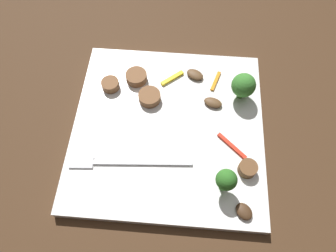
{
  "coord_description": "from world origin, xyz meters",
  "views": [
    {
      "loc": [
        -0.02,
        0.22,
        0.43
      ],
      "look_at": [
        0.0,
        0.0,
        0.02
      ],
      "focal_mm": 32.09,
      "sensor_mm": 36.0,
      "label": 1
    }
  ],
  "objects": [
    {
      "name": "fork",
      "position": [
        0.06,
        0.07,
        0.02
      ],
      "size": [
        0.18,
        0.02,
        0.0
      ],
      "rotation": [
        0.0,
        0.0,
        0.07
      ],
      "color": "silver",
      "rests_on": "plate"
    },
    {
      "name": "sausage_slice_1",
      "position": [
        0.06,
        -0.08,
        0.02
      ],
      "size": [
        0.04,
        0.04,
        0.01
      ],
      "primitive_type": "cylinder",
      "rotation": [
        0.0,
        0.0,
        1.24
      ],
      "color": "brown",
      "rests_on": "plate"
    },
    {
      "name": "pepper_strip_2",
      "position": [
        -0.1,
        0.03,
        0.02
      ],
      "size": [
        0.04,
        0.04,
        0.0
      ],
      "primitive_type": "cube",
      "rotation": [
        0.0,
        0.0,
        5.54
      ],
      "color": "red",
      "rests_on": "plate"
    },
    {
      "name": "broccoli_floret_1",
      "position": [
        -0.11,
        -0.06,
        0.05
      ],
      "size": [
        0.04,
        0.04,
        0.05
      ],
      "color": "#408630",
      "rests_on": "plate"
    },
    {
      "name": "sausage_slice_3",
      "position": [
        -0.12,
        0.06,
        0.02
      ],
      "size": [
        0.03,
        0.03,
        0.02
      ],
      "primitive_type": "cylinder",
      "rotation": [
        0.0,
        0.0,
        1.46
      ],
      "color": "brown",
      "rests_on": "plate"
    },
    {
      "name": "pepper_strip_1",
      "position": [
        0.0,
        -0.09,
        0.02
      ],
      "size": [
        0.04,
        0.03,
        0.0
      ],
      "primitive_type": "cube",
      "rotation": [
        0.0,
        0.0,
        3.84
      ],
      "color": "yellow",
      "rests_on": "plate"
    },
    {
      "name": "sausage_slice_0",
      "position": [
        0.03,
        -0.05,
        0.02
      ],
      "size": [
        0.05,
        0.05,
        0.01
      ],
      "primitive_type": "cylinder",
      "rotation": [
        0.0,
        0.0,
        2.12
      ],
      "color": "brown",
      "rests_on": "plate"
    },
    {
      "name": "mushroom_1",
      "position": [
        -0.04,
        -0.1,
        0.02
      ],
      "size": [
        0.04,
        0.03,
        0.01
      ],
      "primitive_type": "ellipsoid",
      "rotation": [
        0.0,
        0.0,
        2.62
      ],
      "color": "brown",
      "rests_on": "plate"
    },
    {
      "name": "pepper_strip_0",
      "position": [
        -0.07,
        -0.09,
        0.02
      ],
      "size": [
        0.02,
        0.04,
        0.0
      ],
      "primitive_type": "cube",
      "rotation": [
        0.0,
        0.0,
        1.25
      ],
      "color": "orange",
      "rests_on": "plate"
    },
    {
      "name": "ground_plane",
      "position": [
        0.0,
        0.0,
        0.0
      ],
      "size": [
        1.4,
        1.4,
        0.0
      ],
      "primitive_type": "plane",
      "color": "#422B19"
    },
    {
      "name": "sausage_slice_2",
      "position": [
        0.1,
        -0.07,
        0.02
      ],
      "size": [
        0.04,
        0.04,
        0.01
      ],
      "primitive_type": "cylinder",
      "rotation": [
        0.0,
        0.0,
        1.09
      ],
      "color": "brown",
      "rests_on": "plate"
    },
    {
      "name": "mushroom_2",
      "position": [
        -0.07,
        -0.05,
        0.02
      ],
      "size": [
        0.03,
        0.03,
        0.01
      ],
      "primitive_type": "ellipsoid",
      "rotation": [
        0.0,
        0.0,
        2.85
      ],
      "color": "brown",
      "rests_on": "plate"
    },
    {
      "name": "broccoli_floret_0",
      "position": [
        -0.08,
        0.09,
        0.05
      ],
      "size": [
        0.03,
        0.03,
        0.05
      ],
      "color": "#347525",
      "rests_on": "plate"
    },
    {
      "name": "plate",
      "position": [
        0.0,
        0.0,
        0.01
      ],
      "size": [
        0.3,
        0.3,
        0.02
      ],
      "primitive_type": "cube",
      "color": "white",
      "rests_on": "ground_plane"
    },
    {
      "name": "mushroom_0",
      "position": [
        -0.11,
        0.12,
        0.02
      ],
      "size": [
        0.03,
        0.03,
        0.01
      ],
      "primitive_type": "ellipsoid",
      "rotation": [
        0.0,
        0.0,
        5.43
      ],
      "color": "#422B19",
      "rests_on": "plate"
    }
  ]
}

